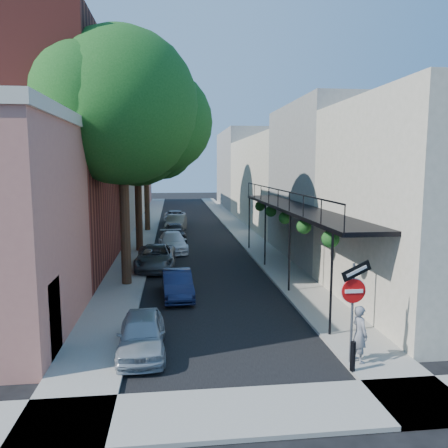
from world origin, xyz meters
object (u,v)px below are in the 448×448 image
object	(u,v)px
sign_post	(354,295)
oak_near	(132,111)
parked_car_f	(176,223)
pedestrian	(360,334)
oak_far	(151,132)
parked_car_d	(173,242)
bollard	(353,356)
parked_car_g	(175,217)
parked_car_e	(175,232)
parked_car_a	(142,334)
parked_car_b	(177,284)
parked_car_c	(156,257)
oak_mid	(143,140)

from	to	relation	value
sign_post	oak_near	xyz separation A→B (m)	(-6.53, 9.29, 5.84)
parked_car_f	pedestrian	distance (m)	25.93
oak_far	parked_car_d	size ratio (longest dim) A/B	2.82
sign_post	bollard	distance (m)	1.60
oak_far	parked_car_g	world-z (taller)	oak_far
sign_post	parked_car_d	world-z (taller)	sign_post
parked_car_f	parked_car_d	bearing A→B (deg)	-84.87
parked_car_e	parked_car_f	size ratio (longest dim) A/B	0.91
parked_car_a	parked_car_g	world-z (taller)	parked_car_g
parked_car_a	parked_car_g	distance (m)	28.68
sign_post	parked_car_d	bearing A→B (deg)	106.00
parked_car_b	pedestrian	size ratio (longest dim) A/B	2.15
parked_car_d	parked_car_g	bearing A→B (deg)	85.01
parked_car_c	parked_car_e	distance (m)	9.02
parked_car_a	parked_car_f	distance (m)	23.98
sign_post	oak_mid	world-z (taller)	oak_mid
parked_car_d	parked_car_a	bearing A→B (deg)	-97.37
sign_post	parked_car_e	bearing A→B (deg)	102.44
oak_near	parked_car_e	size ratio (longest dim) A/B	3.01
bollard	parked_car_d	distance (m)	18.02
oak_far	pedestrian	size ratio (longest dim) A/B	7.51
parked_car_c	parked_car_g	distance (m)	17.99
oak_mid	parked_car_g	world-z (taller)	oak_mid
oak_near	parked_car_f	xyz separation A→B (m)	(1.97, 16.25, -7.19)
parked_car_a	parked_car_b	distance (m)	5.51
oak_far	parked_car_b	xyz separation A→B (m)	(1.85, -19.32, -7.70)
parked_car_c	oak_mid	bearing A→B (deg)	99.82
parked_car_b	parked_car_d	bearing A→B (deg)	87.72
parked_car_d	parked_car_g	distance (m)	13.31
parked_car_c	oak_near	bearing A→B (deg)	-103.89
bollard	parked_car_d	size ratio (longest dim) A/B	0.19
oak_near	parked_car_a	xyz separation A→B (m)	(0.77, -7.71, -7.30)
bollard	parked_car_b	xyz separation A→B (m)	(-4.50, 7.45, 0.04)
sign_post	pedestrian	xyz separation A→B (m)	(0.24, 0.05, -1.12)
parked_car_b	parked_car_e	world-z (taller)	parked_car_e
parked_car_c	parked_car_g	world-z (taller)	parked_car_g
parked_car_c	parked_car_e	bearing A→B (deg)	83.65
parked_car_a	pedestrian	world-z (taller)	pedestrian
oak_near	parked_car_b	world-z (taller)	oak_near
parked_car_b	sign_post	bearing A→B (deg)	-59.64
parked_car_b	parked_car_f	world-z (taller)	parked_car_f
oak_far	parked_car_e	distance (m)	9.32
oak_mid	oak_far	xyz separation A→B (m)	(0.06, 9.04, 1.20)
parked_car_d	pedestrian	distance (m)	17.63
parked_car_a	parked_car_d	xyz separation A→B (m)	(0.90, 15.35, 0.03)
parked_car_b	parked_car_f	size ratio (longest dim) A/B	0.81
sign_post	oak_mid	bearing A→B (deg)	110.86
bollard	parked_car_e	size ratio (longest dim) A/B	0.21
parked_car_c	pedestrian	size ratio (longest dim) A/B	2.82
parked_car_b	parked_car_e	size ratio (longest dim) A/B	0.90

